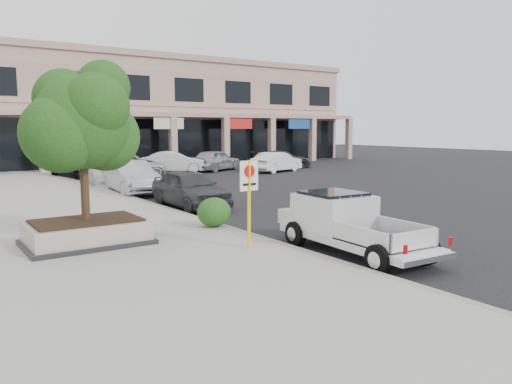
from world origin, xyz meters
TOP-DOWN VIEW (x-y plane):
  - ground at (0.00, 0.00)m, footprint 120.00×120.00m
  - sidewalk at (-5.50, 6.00)m, footprint 8.00×52.00m
  - curb at (-1.55, 6.00)m, footprint 0.20×52.00m
  - strip_mall at (8.00, 33.93)m, footprint 40.55×12.43m
  - planter at (-5.94, 3.14)m, footprint 3.20×2.20m
  - planter_tree at (-5.81, 3.29)m, footprint 2.90×2.55m
  - no_parking_sign at (-2.58, 0.28)m, footprint 0.55×0.09m
  - hedge at (-1.92, 3.25)m, footprint 1.10×0.99m
  - pickup_truck at (-0.35, -1.35)m, footprint 2.14×5.03m
  - curb_car_a at (-0.31, 7.99)m, footprint 1.92×4.63m
  - curb_car_b at (-0.71, 13.67)m, footprint 2.02×5.02m
  - curb_car_c at (-0.57, 18.04)m, footprint 2.56×5.59m
  - curb_car_d at (-0.48, 22.16)m, footprint 3.45×6.15m
  - lot_car_a at (2.00, 21.18)m, footprint 5.18×2.76m
  - lot_car_b at (5.94, 22.69)m, footprint 4.98×3.47m
  - lot_car_c at (15.09, 21.71)m, footprint 5.24×3.26m
  - lot_car_d at (2.00, 22.58)m, footprint 6.25×4.40m
  - lot_car_e at (9.33, 22.53)m, footprint 5.13×3.74m
  - lot_car_f at (12.56, 19.08)m, footprint 4.72×2.75m

SIDE VIEW (x-z plane):
  - ground at x=0.00m, z-range 0.00..0.00m
  - sidewalk at x=-5.50m, z-range 0.00..0.15m
  - curb at x=-1.55m, z-range 0.00..0.15m
  - planter at x=-5.94m, z-range 0.14..0.82m
  - hedge at x=-1.92m, z-range 0.15..1.08m
  - lot_car_c at x=15.09m, z-range 0.00..1.42m
  - lot_car_f at x=12.56m, z-range 0.00..1.47m
  - pickup_truck at x=-0.35m, z-range 0.00..1.55m
  - lot_car_b at x=5.94m, z-range 0.00..1.56m
  - curb_car_a at x=-0.31m, z-range 0.00..1.57m
  - lot_car_d at x=2.00m, z-range 0.00..1.58m
  - curb_car_c at x=-0.57m, z-range 0.00..1.59m
  - curb_car_b at x=-0.71m, z-range 0.00..1.62m
  - curb_car_d at x=-0.48m, z-range 0.00..1.62m
  - lot_car_e at x=9.33m, z-range 0.00..1.62m
  - lot_car_a at x=2.00m, z-range 0.00..1.68m
  - no_parking_sign at x=-2.58m, z-range 0.48..2.78m
  - planter_tree at x=-5.81m, z-range 1.41..5.41m
  - strip_mall at x=8.00m, z-range 0.00..9.50m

